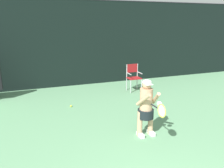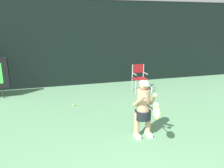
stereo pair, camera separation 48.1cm
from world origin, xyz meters
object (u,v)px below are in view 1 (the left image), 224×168
object	(u,v)px
water_bottle	(146,88)
tennis_racket	(161,110)
tennis_ball_spare	(71,106)
tennis_player	(146,106)
umpire_chair	(133,76)

from	to	relation	value
water_bottle	tennis_racket	bearing A→B (deg)	-114.65
water_bottle	tennis_racket	xyz separation A→B (m)	(-1.80, -3.93, 0.76)
water_bottle	tennis_ball_spare	xyz separation A→B (m)	(-3.21, -0.74, -0.09)
tennis_player	tennis_ball_spare	distance (m)	3.01
umpire_chair	tennis_racket	bearing A→B (deg)	-107.83
water_bottle	tennis_ball_spare	distance (m)	3.29
tennis_racket	tennis_ball_spare	size ratio (longest dim) A/B	8.85
tennis_racket	umpire_chair	bearing A→B (deg)	67.76
umpire_chair	tennis_racket	xyz separation A→B (m)	(-1.35, -4.21, 0.26)
water_bottle	umpire_chair	bearing A→B (deg)	148.25
umpire_chair	tennis_ball_spare	bearing A→B (deg)	-159.75
umpire_chair	tennis_racket	distance (m)	4.43
tennis_player	water_bottle	bearing A→B (deg)	61.11
tennis_player	tennis_ball_spare	size ratio (longest dim) A/B	20.90
tennis_player	tennis_ball_spare	world-z (taller)	tennis_player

